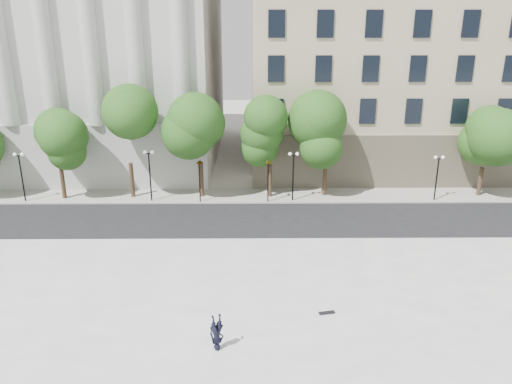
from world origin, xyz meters
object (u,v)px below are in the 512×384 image
(person_lying, at_px, (217,345))
(skateboard, at_px, (327,313))
(traffic_light_west, at_px, (199,161))
(traffic_light_east, at_px, (268,161))

(person_lying, xyz_separation_m, skateboard, (5.37, 2.87, -0.20))
(skateboard, bearing_deg, traffic_light_west, 103.68)
(traffic_light_west, xyz_separation_m, traffic_light_east, (5.69, 0.00, -0.05))
(traffic_light_east, height_order, skateboard, traffic_light_east)
(traffic_light_east, relative_size, skateboard, 5.05)
(traffic_light_west, distance_m, skateboard, 19.61)
(person_lying, bearing_deg, traffic_light_east, 60.34)
(person_lying, bearing_deg, traffic_light_west, 76.20)
(traffic_light_west, bearing_deg, person_lying, -82.29)
(traffic_light_east, xyz_separation_m, skateboard, (2.45, -17.56, -3.14))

